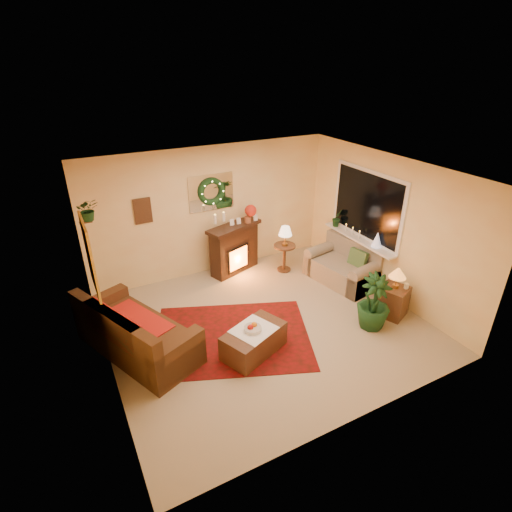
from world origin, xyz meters
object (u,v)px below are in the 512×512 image
side_table_round (284,256)px  end_table_square (393,301)px  loveseat (343,262)px  fireplace (234,247)px  coffee_table (254,341)px  sofa (137,327)px

side_table_round → end_table_square: size_ratio=1.08×
loveseat → end_table_square: (0.04, -1.34, -0.15)m
fireplace → end_table_square: bearing=-76.3°
coffee_table → sofa: bearing=128.5°
coffee_table → side_table_round: bearing=26.5°
end_table_square → sofa: bearing=165.0°
loveseat → coffee_table: size_ratio=1.42×
sofa → loveseat: bearing=-20.1°
loveseat → coffee_table: bearing=-166.8°
end_table_square → coffee_table: size_ratio=0.55×
coffee_table → fireplace: bearing=49.1°
end_table_square → coffee_table: 2.61m
sofa → end_table_square: (4.14, -1.11, -0.16)m
loveseat → coffee_table: (-2.56, -1.10, -0.21)m
fireplace → loveseat: size_ratio=0.76×
coffee_table → loveseat: bearing=1.0°
side_table_round → coffee_table: 2.69m
sofa → coffee_table: (1.54, -0.87, -0.22)m
loveseat → side_table_round: loveseat is taller
fireplace → end_table_square: 3.27m
sofa → coffee_table: bearing=-52.7°
fireplace → sofa: bearing=-164.6°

